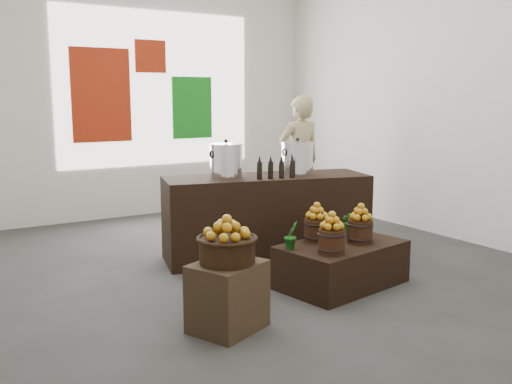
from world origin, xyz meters
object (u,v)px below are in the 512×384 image
crate (228,296)px  counter (267,217)px  display_table (341,264)px  stock_pot_left (226,162)px  shopper (299,160)px  wicker_basket (227,251)px  stock_pot_center (297,159)px

crate → counter: size_ratio=0.24×
crate → display_table: 1.55m
display_table → counter: counter is taller
display_table → stock_pot_left: (-0.55, 1.39, 0.94)m
crate → shopper: (2.84, 2.94, 0.67)m
crate → display_table: crate is taller
wicker_basket → display_table: 1.61m
wicker_basket → display_table: size_ratio=0.36×
wicker_basket → shopper: size_ratio=0.24×
wicker_basket → stock_pot_left: size_ratio=1.22×
stock_pot_left → stock_pot_center: size_ratio=1.00×
crate → shopper: shopper is taller
stock_pot_left → shopper: size_ratio=0.19×
crate → shopper: 4.14m
shopper → display_table: bearing=65.0°
counter → shopper: shopper is taller
shopper → counter: bearing=45.0°
wicker_basket → shopper: 4.09m
wicker_basket → stock_pot_center: stock_pot_center is taller
wicker_basket → stock_pot_center: bearing=40.7°
crate → stock_pot_center: size_ratio=1.53×
counter → stock_pot_left: (-0.47, 0.12, 0.67)m
stock_pot_left → counter: bearing=-14.7°
counter → wicker_basket: bearing=-116.4°
crate → wicker_basket: bearing=0.0°
counter → shopper: bearing=57.3°
display_table → shopper: bearing=53.0°
display_table → stock_pot_left: bearing=102.0°
wicker_basket → shopper: (2.84, 2.94, 0.29)m
crate → shopper: bearing=46.0°
counter → shopper: (1.41, 1.30, 0.47)m
stock_pot_left → display_table: bearing=-68.5°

